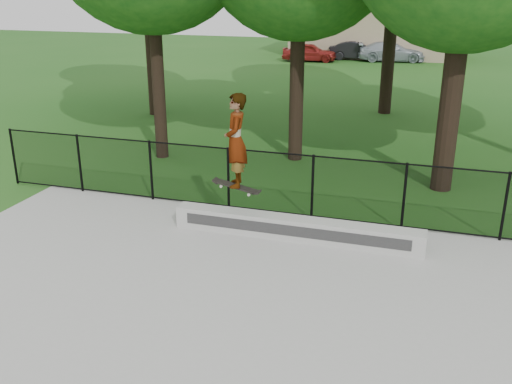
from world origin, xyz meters
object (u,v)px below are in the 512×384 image
Objects in this scene: car_c at (391,52)px; skater_airborne at (236,142)px; grind_ledge at (296,228)px; car_a at (309,52)px; car_b at (357,51)px.

car_c is 30.34m from skater_airborne.
grind_ledge is 2.20m from skater_airborne.
grind_ledge is 29.10m from car_a.
car_b is 1.67× the size of skater_airborne.
car_a is (-5.93, 28.49, 0.33)m from grind_ledge.
car_b reaches higher than car_a.
skater_airborne is at bearing -178.33° from car_a.
car_a is 1.75× the size of skater_airborne.
car_a reaches higher than grind_ledge.
skater_airborne is (4.69, -28.65, 1.47)m from car_a.
skater_airborne is (-0.67, -30.30, 1.45)m from car_c.
car_a is at bearing 99.31° from skater_airborne.
car_b is at bearing 76.54° from car_c.
car_b reaches higher than grind_ledge.
car_c is (-0.57, 30.14, 0.36)m from grind_ledge.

